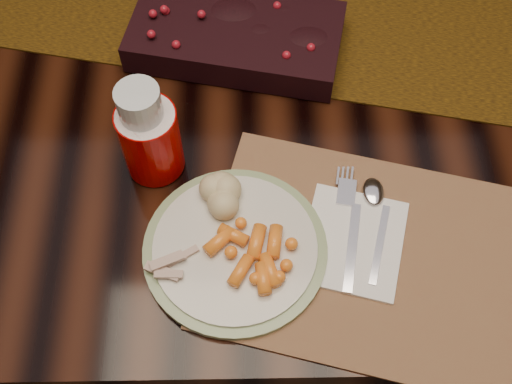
{
  "coord_description": "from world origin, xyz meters",
  "views": [
    {
      "loc": [
        0.0,
        -0.7,
        1.57
      ],
      "look_at": [
        0.01,
        -0.26,
        0.8
      ],
      "focal_mm": 45.0,
      "sensor_mm": 36.0,
      "label": 1
    }
  ],
  "objects_px": {
    "centerpiece": "(236,33)",
    "mashed_potatoes": "(219,191)",
    "red_cup": "(151,141)",
    "placemat_main": "(367,257)",
    "dinner_plate": "(235,249)",
    "baby_carrots": "(246,256)",
    "turkey_shreds": "(170,264)",
    "wine_glass": "(146,131)",
    "dining_table": "(249,188)",
    "napkin": "(353,241)"
  },
  "relations": [
    {
      "from": "mashed_potatoes",
      "to": "red_cup",
      "type": "distance_m",
      "value": 0.12
    },
    {
      "from": "dinner_plate",
      "to": "mashed_potatoes",
      "type": "distance_m",
      "value": 0.08
    },
    {
      "from": "wine_glass",
      "to": "mashed_potatoes",
      "type": "bearing_deg",
      "value": -35.87
    },
    {
      "from": "red_cup",
      "to": "wine_glass",
      "type": "bearing_deg",
      "value": 151.2
    },
    {
      "from": "dining_table",
      "to": "centerpiece",
      "type": "distance_m",
      "value": 0.42
    },
    {
      "from": "centerpiece",
      "to": "baby_carrots",
      "type": "bearing_deg",
      "value": -88.04
    },
    {
      "from": "red_cup",
      "to": "wine_glass",
      "type": "height_order",
      "value": "wine_glass"
    },
    {
      "from": "placemat_main",
      "to": "dinner_plate",
      "type": "distance_m",
      "value": 0.18
    },
    {
      "from": "centerpiece",
      "to": "placemat_main",
      "type": "distance_m",
      "value": 0.43
    },
    {
      "from": "dinner_plate",
      "to": "napkin",
      "type": "distance_m",
      "value": 0.17
    },
    {
      "from": "placemat_main",
      "to": "turkey_shreds",
      "type": "height_order",
      "value": "turkey_shreds"
    },
    {
      "from": "dining_table",
      "to": "placemat_main",
      "type": "height_order",
      "value": "placemat_main"
    },
    {
      "from": "placemat_main",
      "to": "turkey_shreds",
      "type": "bearing_deg",
      "value": -161.26
    },
    {
      "from": "centerpiece",
      "to": "red_cup",
      "type": "distance_m",
      "value": 0.26
    },
    {
      "from": "napkin",
      "to": "dinner_plate",
      "type": "bearing_deg",
      "value": -161.03
    },
    {
      "from": "placemat_main",
      "to": "turkey_shreds",
      "type": "relative_size",
      "value": 6.77
    },
    {
      "from": "dining_table",
      "to": "napkin",
      "type": "height_order",
      "value": "napkin"
    },
    {
      "from": "dining_table",
      "to": "napkin",
      "type": "distance_m",
      "value": 0.52
    },
    {
      "from": "wine_glass",
      "to": "turkey_shreds",
      "type": "bearing_deg",
      "value": -78.53
    },
    {
      "from": "centerpiece",
      "to": "baby_carrots",
      "type": "xyz_separation_m",
      "value": [
        0.01,
        -0.4,
        -0.01
      ]
    },
    {
      "from": "baby_carrots",
      "to": "mashed_potatoes",
      "type": "relative_size",
      "value": 1.32
    },
    {
      "from": "placemat_main",
      "to": "dinner_plate",
      "type": "xyz_separation_m",
      "value": [
        -0.18,
        0.01,
        0.01
      ]
    },
    {
      "from": "mashed_potatoes",
      "to": "centerpiece",
      "type": "bearing_deg",
      "value": 85.53
    },
    {
      "from": "red_cup",
      "to": "dining_table",
      "type": "bearing_deg",
      "value": 52.04
    },
    {
      "from": "centerpiece",
      "to": "napkin",
      "type": "bearing_deg",
      "value": -66.05
    },
    {
      "from": "centerpiece",
      "to": "mashed_potatoes",
      "type": "xyz_separation_m",
      "value": [
        -0.02,
        -0.3,
        0.0
      ]
    },
    {
      "from": "turkey_shreds",
      "to": "napkin",
      "type": "xyz_separation_m",
      "value": [
        0.25,
        0.04,
        -0.02
      ]
    },
    {
      "from": "baby_carrots",
      "to": "wine_glass",
      "type": "height_order",
      "value": "wine_glass"
    },
    {
      "from": "dining_table",
      "to": "red_cup",
      "type": "bearing_deg",
      "value": -127.96
    },
    {
      "from": "dining_table",
      "to": "baby_carrots",
      "type": "height_order",
      "value": "baby_carrots"
    },
    {
      "from": "placemat_main",
      "to": "baby_carrots",
      "type": "xyz_separation_m",
      "value": [
        -0.17,
        -0.01,
        0.03
      ]
    },
    {
      "from": "centerpiece",
      "to": "mashed_potatoes",
      "type": "distance_m",
      "value": 0.3
    },
    {
      "from": "centerpiece",
      "to": "red_cup",
      "type": "bearing_deg",
      "value": -117.6
    },
    {
      "from": "centerpiece",
      "to": "mashed_potatoes",
      "type": "relative_size",
      "value": 4.6
    },
    {
      "from": "placemat_main",
      "to": "wine_glass",
      "type": "height_order",
      "value": "wine_glass"
    },
    {
      "from": "napkin",
      "to": "placemat_main",
      "type": "bearing_deg",
      "value": -34.43
    },
    {
      "from": "mashed_potatoes",
      "to": "napkin",
      "type": "height_order",
      "value": "mashed_potatoes"
    },
    {
      "from": "turkey_shreds",
      "to": "red_cup",
      "type": "bearing_deg",
      "value": 100.39
    },
    {
      "from": "centerpiece",
      "to": "dinner_plate",
      "type": "xyz_separation_m",
      "value": [
        -0.0,
        -0.38,
        -0.03
      ]
    },
    {
      "from": "turkey_shreds",
      "to": "napkin",
      "type": "height_order",
      "value": "turkey_shreds"
    },
    {
      "from": "turkey_shreds",
      "to": "wine_glass",
      "type": "xyz_separation_m",
      "value": [
        -0.04,
        0.18,
        0.06
      ]
    },
    {
      "from": "centerpiece",
      "to": "turkey_shreds",
      "type": "bearing_deg",
      "value": -102.27
    },
    {
      "from": "centerpiece",
      "to": "dinner_plate",
      "type": "height_order",
      "value": "centerpiece"
    },
    {
      "from": "turkey_shreds",
      "to": "napkin",
      "type": "distance_m",
      "value": 0.26
    },
    {
      "from": "mashed_potatoes",
      "to": "turkey_shreds",
      "type": "height_order",
      "value": "mashed_potatoes"
    },
    {
      "from": "mashed_potatoes",
      "to": "red_cup",
      "type": "xyz_separation_m",
      "value": [
        -0.1,
        0.07,
        0.02
      ]
    },
    {
      "from": "dining_table",
      "to": "wine_glass",
      "type": "height_order",
      "value": "wine_glass"
    },
    {
      "from": "dinner_plate",
      "to": "red_cup",
      "type": "xyz_separation_m",
      "value": [
        -0.12,
        0.15,
        0.05
      ]
    },
    {
      "from": "red_cup",
      "to": "baby_carrots",
      "type": "bearing_deg",
      "value": -50.99
    },
    {
      "from": "mashed_potatoes",
      "to": "wine_glass",
      "type": "xyz_separation_m",
      "value": [
        -0.1,
        0.07,
        0.05
      ]
    }
  ]
}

